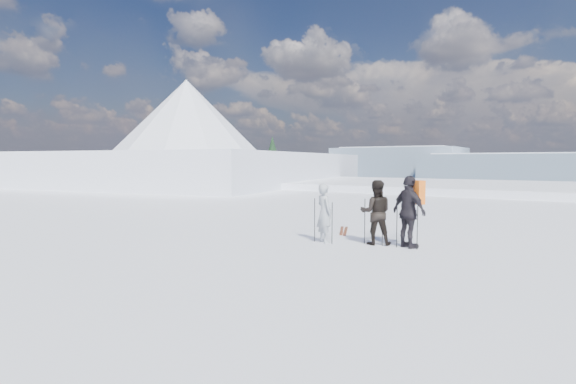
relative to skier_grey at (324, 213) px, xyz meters
The scene contains 8 objects.
lake_basin 27.29m from the skier_grey, 87.50° to the left, with size 820.00×820.00×71.62m.
near_ridge 36.22m from the skier_grey, 134.95° to the left, with size 31.37×35.68×25.62m.
skier_grey is the anchor object (origin of this frame).
skier_dark 1.41m from the skier_grey, 19.35° to the left, with size 0.85×0.66×1.75m, color black.
skier_pack 2.29m from the skier_grey, 12.24° to the left, with size 1.11×0.46×1.89m, color black.
backpack 2.81m from the skier_grey, 16.64° to the left, with size 0.40×0.23×0.62m, color orange.
ski_poles 1.22m from the skier_grey, 11.45° to the left, with size 2.79×0.57×1.32m.
skis_loose 2.26m from the skier_grey, 101.11° to the left, with size 0.91×1.60×0.03m.
Camera 1 is at (4.73, -7.20, 2.27)m, focal length 28.00 mm.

